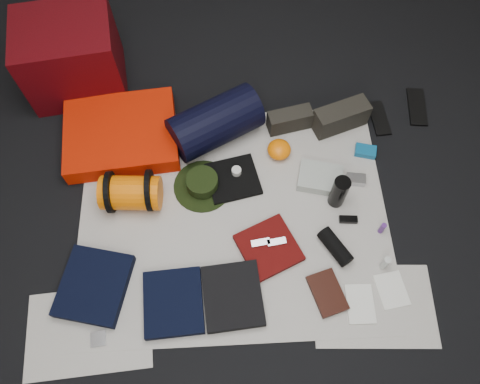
{
  "coord_description": "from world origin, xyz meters",
  "views": [
    {
      "loc": [
        -0.01,
        -0.98,
        2.25
      ],
      "look_at": [
        0.04,
        0.09,
        0.1
      ],
      "focal_mm": 35.0,
      "sensor_mm": 36.0,
      "label": 1
    }
  ],
  "objects_px": {
    "sleeping_pad": "(121,134)",
    "paperback_book": "(327,293)",
    "navy_duffel": "(215,123)",
    "water_bottle": "(339,192)",
    "stuff_sack": "(131,193)",
    "red_cabinet": "(71,57)",
    "compact_camera": "(356,180)"
  },
  "relations": [
    {
      "from": "sleeping_pad",
      "to": "paperback_book",
      "type": "relative_size",
      "value": 2.89
    },
    {
      "from": "navy_duffel",
      "to": "water_bottle",
      "type": "distance_m",
      "value": 0.76
    },
    {
      "from": "stuff_sack",
      "to": "paperback_book",
      "type": "height_order",
      "value": "stuff_sack"
    },
    {
      "from": "red_cabinet",
      "to": "water_bottle",
      "type": "xyz_separation_m",
      "value": [
        1.42,
        -0.88,
        -0.11
      ]
    },
    {
      "from": "paperback_book",
      "to": "red_cabinet",
      "type": "bearing_deg",
      "value": 117.29
    },
    {
      "from": "red_cabinet",
      "to": "water_bottle",
      "type": "distance_m",
      "value": 1.67
    },
    {
      "from": "sleeping_pad",
      "to": "compact_camera",
      "type": "xyz_separation_m",
      "value": [
        1.27,
        -0.33,
        -0.04
      ]
    },
    {
      "from": "red_cabinet",
      "to": "stuff_sack",
      "type": "bearing_deg",
      "value": -74.73
    },
    {
      "from": "sleeping_pad",
      "to": "navy_duffel",
      "type": "height_order",
      "value": "navy_duffel"
    },
    {
      "from": "stuff_sack",
      "to": "paperback_book",
      "type": "distance_m",
      "value": 1.1
    },
    {
      "from": "red_cabinet",
      "to": "stuff_sack",
      "type": "relative_size",
      "value": 1.74
    },
    {
      "from": "sleeping_pad",
      "to": "stuff_sack",
      "type": "relative_size",
      "value": 2.01
    },
    {
      "from": "water_bottle",
      "to": "paperback_book",
      "type": "height_order",
      "value": "water_bottle"
    },
    {
      "from": "stuff_sack",
      "to": "compact_camera",
      "type": "height_order",
      "value": "stuff_sack"
    },
    {
      "from": "stuff_sack",
      "to": "navy_duffel",
      "type": "height_order",
      "value": "navy_duffel"
    },
    {
      "from": "navy_duffel",
      "to": "paperback_book",
      "type": "bearing_deg",
      "value": -89.26
    },
    {
      "from": "compact_camera",
      "to": "sleeping_pad",
      "type": "bearing_deg",
      "value": 174.13
    },
    {
      "from": "sleeping_pad",
      "to": "compact_camera",
      "type": "distance_m",
      "value": 1.31
    },
    {
      "from": "stuff_sack",
      "to": "water_bottle",
      "type": "xyz_separation_m",
      "value": [
        1.07,
        -0.06,
        0.02
      ]
    },
    {
      "from": "red_cabinet",
      "to": "sleeping_pad",
      "type": "height_order",
      "value": "red_cabinet"
    },
    {
      "from": "navy_duffel",
      "to": "compact_camera",
      "type": "distance_m",
      "value": 0.82
    },
    {
      "from": "stuff_sack",
      "to": "navy_duffel",
      "type": "distance_m",
      "value": 0.59
    },
    {
      "from": "paperback_book",
      "to": "stuff_sack",
      "type": "bearing_deg",
      "value": 133.69
    },
    {
      "from": "water_bottle",
      "to": "compact_camera",
      "type": "height_order",
      "value": "water_bottle"
    },
    {
      "from": "red_cabinet",
      "to": "paperback_book",
      "type": "relative_size",
      "value": 2.5
    },
    {
      "from": "red_cabinet",
      "to": "stuff_sack",
      "type": "height_order",
      "value": "red_cabinet"
    },
    {
      "from": "stuff_sack",
      "to": "sleeping_pad",
      "type": "bearing_deg",
      "value": 101.91
    },
    {
      "from": "red_cabinet",
      "to": "paperback_book",
      "type": "bearing_deg",
      "value": -54.41
    },
    {
      "from": "paperback_book",
      "to": "navy_duffel",
      "type": "bearing_deg",
      "value": 102.05
    },
    {
      "from": "navy_duffel",
      "to": "sleeping_pad",
      "type": "bearing_deg",
      "value": 152.49
    },
    {
      "from": "red_cabinet",
      "to": "paperback_book",
      "type": "xyz_separation_m",
      "value": [
        1.31,
        -1.37,
        -0.2
      ]
    },
    {
      "from": "navy_duffel",
      "to": "compact_camera",
      "type": "height_order",
      "value": "navy_duffel"
    }
  ]
}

